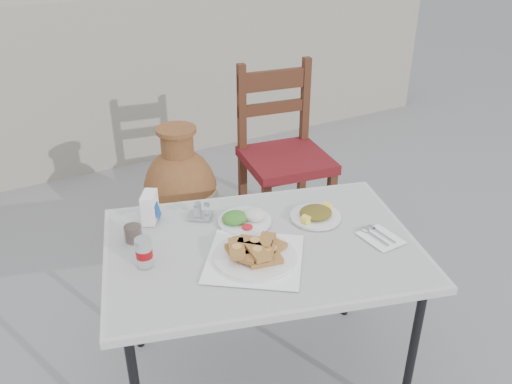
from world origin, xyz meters
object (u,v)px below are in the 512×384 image
napkin_holder (150,207)px  terracotta_urn (181,193)px  pide_plate (255,252)px  soda_can (144,252)px  salad_rice_plate (244,218)px  condiment_caddy (200,212)px  salad_chopped_plate (316,214)px  cola_glass (133,230)px  chair (283,154)px  cafe_table (262,254)px

napkin_holder → terracotta_urn: napkin_holder is taller
pide_plate → soda_can: size_ratio=4.40×
pide_plate → salad_rice_plate: pide_plate is taller
condiment_caddy → salad_chopped_plate: bearing=-29.1°
cola_glass → napkin_holder: (0.10, 0.10, 0.01)m
salad_rice_plate → condiment_caddy: condiment_caddy is taller
terracotta_urn → chair: bearing=-17.9°
soda_can → cola_glass: 0.16m
salad_rice_plate → terracotta_urn: size_ratio=0.29×
cola_glass → condiment_caddy: cola_glass is taller
pide_plate → napkin_holder: 0.48m
pide_plate → terracotta_urn: pide_plate is taller
salad_chopped_plate → condiment_caddy: bearing=150.9°
cafe_table → chair: size_ratio=1.27×
napkin_holder → terracotta_urn: 0.94m
salad_rice_plate → terracotta_urn: (0.09, 0.94, -0.36)m
salad_rice_plate → pide_plate: bearing=-108.9°
cola_glass → terracotta_urn: (0.50, 0.86, -0.39)m
pide_plate → condiment_caddy: 0.35m
salad_chopped_plate → cola_glass: (-0.67, 0.19, 0.03)m
cola_glass → chair: 1.27m
pide_plate → salad_rice_plate: bearing=71.1°
soda_can → cafe_table: bearing=-11.0°
condiment_caddy → terracotta_urn: bearing=75.1°
salad_chopped_plate → condiment_caddy: size_ratio=1.76×
cafe_table → terracotta_urn: (0.10, 1.10, -0.30)m
soda_can → salad_chopped_plate: bearing=-1.9°
salad_chopped_plate → condiment_caddy: condiment_caddy is taller
salad_chopped_plate → napkin_holder: (-0.57, 0.29, 0.04)m
cafe_table → chair: 1.13m
salad_rice_plate → condiment_caddy: bearing=138.5°
pide_plate → salad_chopped_plate: (0.34, 0.13, -0.01)m
salad_rice_plate → chair: chair is taller
terracotta_urn → soda_can: bearing=-116.4°
soda_can → chair: (1.06, 0.84, -0.21)m
soda_can → chair: 1.37m
chair → terracotta_urn: bearing=170.4°
salad_rice_plate → soda_can: size_ratio=1.99×
soda_can → napkin_holder: napkin_holder is taller
napkin_holder → condiment_caddy: napkin_holder is taller
pide_plate → soda_can: soda_can is taller
pide_plate → cola_glass: cola_glass is taller
salad_chopped_plate → pide_plate: bearing=-159.6°
soda_can → napkin_holder: size_ratio=0.89×
cafe_table → pide_plate: (-0.07, -0.07, 0.08)m
salad_chopped_plate → soda_can: bearing=178.1°
salad_rice_plate → chair: 1.01m
napkin_holder → condiment_caddy: 0.19m
salad_rice_plate → napkin_holder: bearing=148.9°
chair → salad_chopped_plate: bearing=-105.4°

